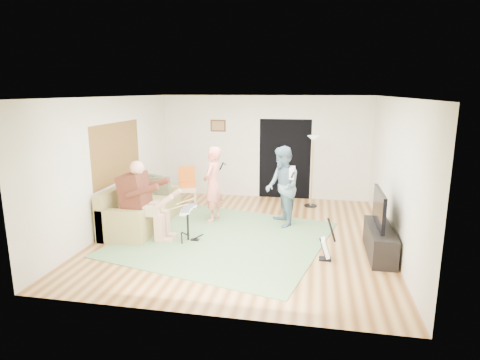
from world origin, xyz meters
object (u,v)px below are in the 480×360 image
television (379,208)px  drum_kit (188,226)px  tv_cabinet (380,241)px  singer (213,184)px  dining_chair (188,193)px  torchiere_lamp (312,159)px  sofa (139,212)px  guitarist (282,187)px  guitar_spare (326,248)px

television → drum_kit: bearing=179.5°
tv_cabinet → singer: bearing=158.6°
dining_chair → torchiere_lamp: bearing=-7.7°
dining_chair → tv_cabinet: bearing=-47.8°
sofa → guitarist: bearing=11.1°
torchiere_lamp → singer: bearing=-143.9°
sofa → television: size_ratio=2.06×
tv_cabinet → television: size_ratio=1.28×
guitar_spare → singer: bearing=144.9°
guitar_spare → torchiere_lamp: torchiere_lamp is taller
guitar_spare → torchiere_lamp: size_ratio=0.43×
torchiere_lamp → sofa: bearing=-148.8°
torchiere_lamp → dining_chair: 3.15m
television → guitarist: bearing=144.4°
tv_cabinet → torchiere_lamp: bearing=113.4°
singer → torchiere_lamp: bearing=133.4°
drum_kit → tv_cabinet: drum_kit is taller
guitarist → tv_cabinet: bearing=34.7°
singer → guitarist: (1.51, -0.04, 0.02)m
tv_cabinet → drum_kit: bearing=179.5°
guitar_spare → torchiere_lamp: (-0.31, 3.23, 0.99)m
singer → tv_cabinet: (3.33, -1.31, -0.58)m
guitarist → torchiere_lamp: (0.59, 1.58, 0.36)m
tv_cabinet → guitar_spare: bearing=-157.0°
guitarist → television: size_ratio=1.55×
singer → dining_chair: 1.31m
torchiere_lamp → tv_cabinet: size_ratio=1.26×
guitarist → tv_cabinet: 2.30m
guitar_spare → dining_chair: (-3.27, 2.57, 0.14)m
sofa → guitar_spare: bearing=-15.4°
singer → guitarist: 1.51m
drum_kit → guitar_spare: (2.58, -0.42, -0.08)m
sofa → television: television is taller
guitar_spare → dining_chair: 4.16m
sofa → torchiere_lamp: bearing=31.2°
torchiere_lamp → dining_chair: size_ratio=1.76×
sofa → torchiere_lamp: 4.27m
drum_kit → torchiere_lamp: torchiere_lamp is taller
singer → guitar_spare: bearing=62.1°
singer → dining_chair: size_ratio=1.66×
guitar_spare → tv_cabinet: guitar_spare is taller
sofa → drum_kit: (1.30, -0.65, -0.01)m
guitar_spare → tv_cabinet: (0.92, 0.39, 0.04)m
guitarist → singer: bearing=-112.0°
sofa → tv_cabinet: bearing=-8.1°
sofa → guitar_spare: (3.88, -1.07, -0.09)m
guitarist → torchiere_lamp: 1.72m
drum_kit → television: (3.45, -0.03, 0.56)m
drum_kit → sofa: bearing=153.4°
drum_kit → dining_chair: (-0.69, 2.15, 0.07)m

